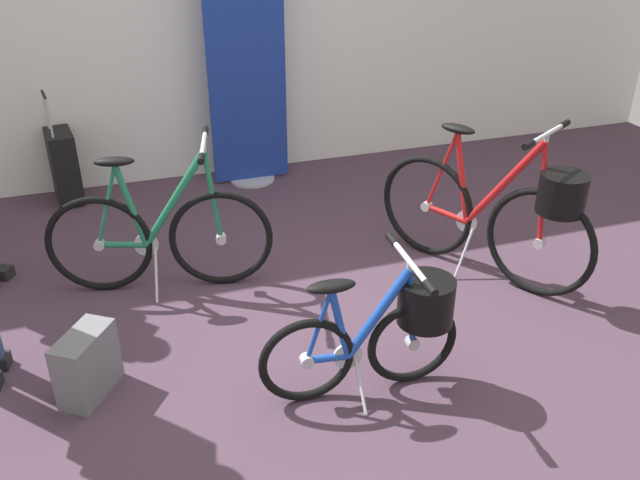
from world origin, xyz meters
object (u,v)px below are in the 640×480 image
Objects in this scene: rolling_suitcase at (64,165)px; folding_bike_foreground at (388,326)px; floor_banner_stand at (247,78)px; display_bike_right at (160,235)px; backpack_on_floor at (86,365)px; display_bike_left at (501,211)px.

folding_bike_foreground is at bearing -62.49° from rolling_suitcase.
floor_banner_stand reaches higher than display_bike_right.
folding_bike_foreground is 3.08m from rolling_suitcase.
display_bike_right is 1.54× the size of rolling_suitcase.
display_bike_right is (-0.87, -1.43, -0.49)m from floor_banner_stand.
floor_banner_stand is 2.72m from backpack_on_floor.
folding_bike_foreground is 1.41m from backpack_on_floor.
backpack_on_floor is (-1.32, -2.28, -0.67)m from floor_banner_stand.
floor_banner_stand is at bearing 90.31° from folding_bike_foreground.
display_bike_left is at bearing -15.59° from display_bike_right.
floor_banner_stand is at bearing -2.44° from rolling_suitcase.
display_bike_left is 3.51× the size of backpack_on_floor.
folding_bike_foreground reaches higher than backpack_on_floor.
folding_bike_foreground is 0.78× the size of display_bike_left.
display_bike_right is (-0.89, 1.24, -0.00)m from folding_bike_foreground.
rolling_suitcase is (-0.54, 1.49, -0.06)m from display_bike_right.
backpack_on_floor is at bearing -120.17° from floor_banner_stand.
backpack_on_floor is (-0.45, -0.85, -0.18)m from display_bike_right.
display_bike_left is at bearing -62.22° from floor_banner_stand.
display_bike_left is 1.49× the size of rolling_suitcase.
floor_banner_stand is 1.92× the size of folding_bike_foreground.
floor_banner_stand is at bearing 58.68° from display_bike_right.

